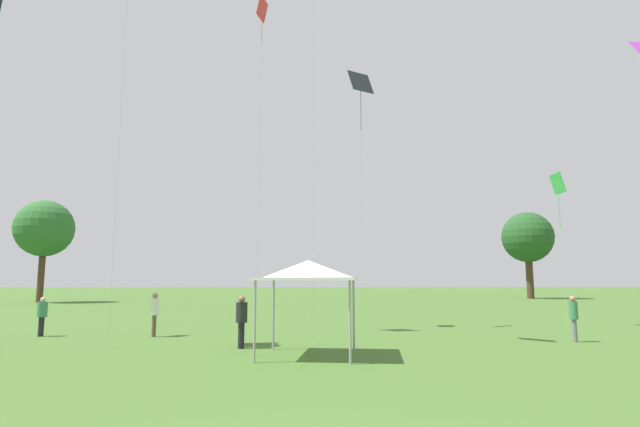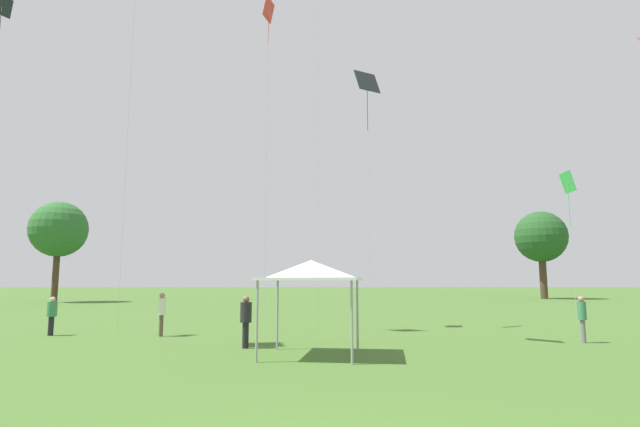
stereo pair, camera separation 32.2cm
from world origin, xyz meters
TOP-DOWN VIEW (x-y plane):
  - person_standing_0 at (9.42, 12.82)m, footprint 0.40×0.40m
  - person_standing_1 at (-6.16, 15.06)m, footprint 0.30×0.30m
  - person_standing_2 at (-10.65, 15.39)m, footprint 0.50×0.50m
  - person_standing_3 at (-2.36, 11.57)m, footprint 0.51×0.51m
  - canopy_tent at (-0.21, 9.84)m, footprint 3.26×3.26m
  - kite_1 at (2.47, 18.17)m, footprint 1.34×1.05m
  - kite_3 at (-13.09, 14.39)m, footprint 0.58×0.78m
  - kite_6 at (-2.40, 18.12)m, footprint 0.52×1.03m
  - kite_7 at (12.29, 18.70)m, footprint 0.30×1.03m
  - distant_tree_0 at (-26.09, 45.64)m, footprint 5.63×5.63m
  - distant_tree_1 at (27.10, 54.11)m, footprint 6.06×6.06m

SIDE VIEW (x-z plane):
  - person_standing_2 at x=-10.65m, z-range 0.13..1.66m
  - person_standing_0 at x=9.42m, z-range 0.17..1.81m
  - person_standing_3 at x=-2.36m, z-range 0.15..1.84m
  - person_standing_1 at x=-6.16m, z-range 0.18..1.88m
  - canopy_tent at x=-0.21m, z-range 1.08..3.87m
  - kite_7 at x=12.29m, z-range 3.05..10.49m
  - distant_tree_0 at x=-26.09m, z-range 2.21..12.36m
  - distant_tree_1 at x=27.10m, z-range 2.09..12.49m
  - kite_1 at x=2.47m, z-range 5.34..17.74m
  - kite_3 at x=-13.09m, z-range 5.76..19.64m
  - kite_6 at x=-2.40m, z-range 6.85..22.88m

